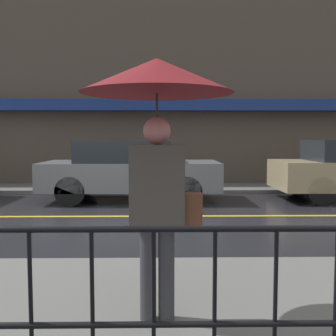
% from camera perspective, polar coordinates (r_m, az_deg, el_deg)
% --- Properties ---
extents(ground_plane, '(80.00, 80.00, 0.00)m').
position_cam_1_polar(ground_plane, '(8.04, -9.64, -6.94)').
color(ground_plane, black).
extents(sidewalk_near, '(28.00, 2.86, 0.11)m').
position_cam_1_polar(sidewalk_near, '(3.79, -20.71, -19.41)').
color(sidewalk_near, '#60605E').
rests_on(sidewalk_near, ground_plane).
extents(sidewalk_far, '(28.00, 1.81, 0.11)m').
position_cam_1_polar(sidewalk_far, '(11.97, -6.73, -2.94)').
color(sidewalk_far, '#60605E').
rests_on(sidewalk_far, ground_plane).
extents(lane_marking, '(25.20, 0.12, 0.01)m').
position_cam_1_polar(lane_marking, '(8.04, -9.64, -6.92)').
color(lane_marking, gold).
rests_on(lane_marking, ground_plane).
extents(building_storefront, '(28.00, 0.85, 6.44)m').
position_cam_1_polar(building_storefront, '(13.00, -6.39, 11.47)').
color(building_storefront, '#4C4238').
rests_on(building_storefront, ground_plane).
extents(pedestrian, '(1.19, 1.19, 2.06)m').
position_cam_1_polar(pedestrian, '(3.07, -1.55, 9.07)').
color(pedestrian, '#333338').
rests_on(pedestrian, sidewalk_near).
extents(car_grey, '(4.35, 1.84, 1.50)m').
position_cam_1_polar(car_grey, '(9.89, -5.58, -0.27)').
color(car_grey, slate).
rests_on(car_grey, ground_plane).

